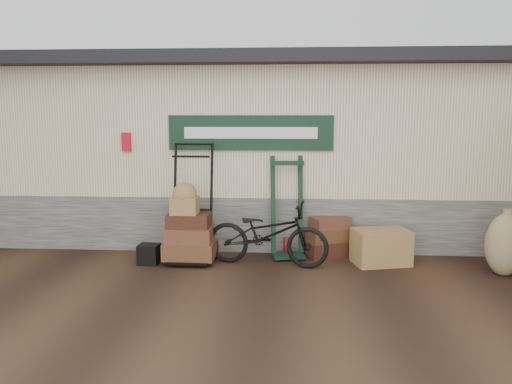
% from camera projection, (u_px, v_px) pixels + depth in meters
% --- Properties ---
extents(ground, '(80.00, 80.00, 0.00)m').
position_uv_depth(ground, '(266.00, 271.00, 7.18)').
color(ground, black).
rests_on(ground, ground).
extents(station_building, '(14.40, 4.10, 3.20)m').
position_uv_depth(station_building, '(273.00, 147.00, 9.63)').
color(station_building, '#4C4C47').
rests_on(station_building, ground).
extents(porter_trolley, '(0.94, 0.71, 1.84)m').
position_uv_depth(porter_trolley, '(192.00, 202.00, 7.62)').
color(porter_trolley, black).
rests_on(porter_trolley, ground).
extents(green_barrow, '(0.64, 0.57, 1.59)m').
position_uv_depth(green_barrow, '(287.00, 207.00, 7.84)').
color(green_barrow, black).
rests_on(green_barrow, ground).
extents(suitcase_stack, '(0.85, 0.71, 0.64)m').
position_uv_depth(suitcase_stack, '(328.00, 236.00, 7.91)').
color(suitcase_stack, black).
rests_on(suitcase_stack, ground).
extents(wicker_hamper, '(0.91, 0.70, 0.53)m').
position_uv_depth(wicker_hamper, '(381.00, 247.00, 7.50)').
color(wicker_hamper, brown).
rests_on(wicker_hamper, ground).
extents(black_trunk, '(0.32, 0.28, 0.30)m').
position_uv_depth(black_trunk, '(149.00, 254.00, 7.52)').
color(black_trunk, black).
rests_on(black_trunk, ground).
extents(bicycle, '(0.96, 1.92, 1.07)m').
position_uv_depth(bicycle, '(267.00, 230.00, 7.39)').
color(bicycle, black).
rests_on(bicycle, ground).
extents(burlap_sack_left, '(0.57, 0.49, 0.89)m').
position_uv_depth(burlap_sack_left, '(506.00, 245.00, 6.92)').
color(burlap_sack_left, olive).
rests_on(burlap_sack_left, ground).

